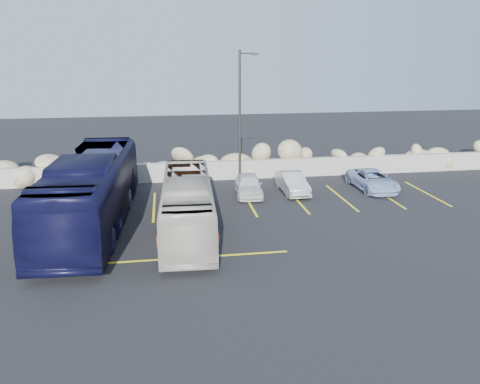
{
  "coord_description": "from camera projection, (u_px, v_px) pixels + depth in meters",
  "views": [
    {
      "loc": [
        -1.66,
        -16.97,
        7.81
      ],
      "look_at": [
        1.65,
        4.0,
        1.49
      ],
      "focal_mm": 35.0,
      "sensor_mm": 36.0,
      "label": 1
    }
  ],
  "objects": [
    {
      "name": "lamppost",
      "position": [
        241.0,
        117.0,
        26.69
      ],
      "size": [
        1.14,
        0.18,
        8.0
      ],
      "color": "#2D2B28",
      "rests_on": "ground"
    },
    {
      "name": "car_b",
      "position": [
        292.0,
        183.0,
        27.06
      ],
      "size": [
        1.3,
        3.62,
        1.19
      ],
      "primitive_type": "imported",
      "rotation": [
        0.0,
        0.0,
        0.01
      ],
      "color": "#AFAFB4",
      "rests_on": "ground"
    },
    {
      "name": "seawall",
      "position": [
        195.0,
        171.0,
        29.73
      ],
      "size": [
        60.0,
        0.4,
        1.2
      ],
      "primitive_type": "cube",
      "color": "gray",
      "rests_on": "ground"
    },
    {
      "name": "ground",
      "position": [
        215.0,
        258.0,
        18.54
      ],
      "size": [
        90.0,
        90.0,
        0.0
      ],
      "primitive_type": "plane",
      "color": "black",
      "rests_on": "ground"
    },
    {
      "name": "riprap_pile",
      "position": [
        193.0,
        157.0,
        30.67
      ],
      "size": [
        54.0,
        2.8,
        2.6
      ],
      "primitive_type": null,
      "color": "#8E7D5D",
      "rests_on": "ground"
    },
    {
      "name": "tour_coach",
      "position": [
        91.0,
        191.0,
        21.57
      ],
      "size": [
        3.48,
        12.36,
        3.41
      ],
      "primitive_type": "imported",
      "rotation": [
        0.0,
        0.0,
        -0.05
      ],
      "color": "black",
      "rests_on": "ground"
    },
    {
      "name": "parking_lines",
      "position": [
        292.0,
        208.0,
        24.5
      ],
      "size": [
        18.16,
        9.36,
        0.01
      ],
      "color": "yellow",
      "rests_on": "ground"
    },
    {
      "name": "car_a",
      "position": [
        249.0,
        185.0,
        26.62
      ],
      "size": [
        1.76,
        3.72,
        1.23
      ],
      "primitive_type": "imported",
      "rotation": [
        0.0,
        0.0,
        -0.09
      ],
      "color": "silver",
      "rests_on": "ground"
    },
    {
      "name": "car_d",
      "position": [
        373.0,
        180.0,
        27.71
      ],
      "size": [
        2.0,
        4.22,
        1.16
      ],
      "primitive_type": "imported",
      "rotation": [
        0.0,
        0.0,
        0.02
      ],
      "color": "#94A9D2",
      "rests_on": "ground"
    },
    {
      "name": "vintage_bus",
      "position": [
        187.0,
        205.0,
        20.91
      ],
      "size": [
        2.54,
        9.27,
        2.56
      ],
      "primitive_type": "imported",
      "rotation": [
        0.0,
        0.0,
        -0.04
      ],
      "color": "beige",
      "rests_on": "ground"
    }
  ]
}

